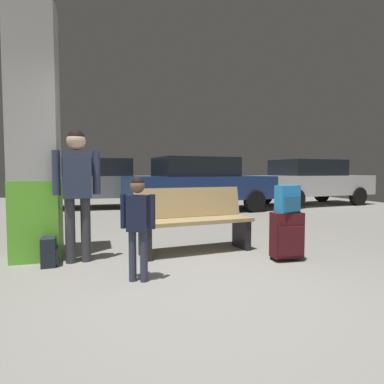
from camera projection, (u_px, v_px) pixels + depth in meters
name	position (u px, v px, depth m)	size (l,w,h in m)	color
ground_plane	(147.00, 228.00, 6.82)	(18.00, 18.00, 0.10)	gray
structural_pillar	(35.00, 134.00, 4.12)	(0.57, 0.57, 3.19)	#66C633
bench	(194.00, 220.00, 4.55)	(1.65, 0.70, 0.89)	tan
suitcase	(287.00, 235.00, 4.08)	(0.39, 0.25, 0.60)	#471419
backpack_bright	(288.00, 199.00, 4.06)	(0.30, 0.22, 0.34)	#268CD8
child	(138.00, 218.00, 3.28)	(0.33, 0.26, 1.06)	#33384C
adult	(77.00, 181.00, 3.97)	(0.55, 0.23, 1.62)	#38383D
backpack_dark_floor	(49.00, 252.00, 3.87)	(0.21, 0.29, 0.34)	#1E232D
parked_car_far	(93.00, 182.00, 10.07)	(4.12, 1.84, 1.51)	slate
parked_car_side	(310.00, 181.00, 11.05)	(4.26, 2.14, 1.51)	silver
parked_car_near	(199.00, 183.00, 9.19)	(4.28, 2.19, 1.51)	navy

